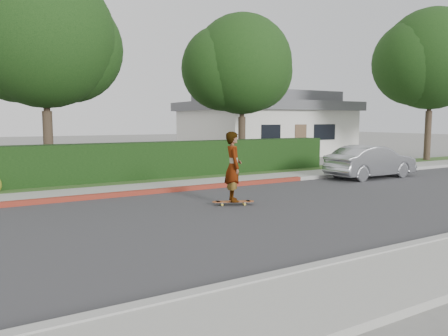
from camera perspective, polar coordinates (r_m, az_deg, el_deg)
The scene contains 14 objects.
ground at distance 13.78m, azimuth 17.66°, elevation -3.89°, with size 120.00×120.00×0.00m, color slate.
road at distance 13.78m, azimuth 17.66°, elevation -3.87°, with size 60.00×8.00×0.01m, color #2D2D30.
curb_far at distance 16.73m, azimuth 7.15°, elevation -1.63°, with size 60.00×0.20×0.15m, color #9E9E99.
curb_red_section at distance 14.26m, azimuth -8.97°, elevation -3.02°, with size 12.00×0.21×0.15m, color maroon.
sidewalk_far at distance 17.45m, azimuth 5.34°, elevation -1.34°, with size 60.00×1.60×0.12m, color gray.
planting_strip at distance 18.76m, azimuth 2.47°, elevation -0.81°, with size 60.00×1.60×0.10m, color #2D4C1E.
hedge at distance 17.78m, azimuth -6.72°, elevation 1.03°, with size 15.00×1.00×1.50m, color black.
tree_left at distance 18.11m, azimuth -22.60°, elevation 15.03°, with size 5.99×5.21×8.00m.
tree_center at distance 21.74m, azimuth 2.07°, elevation 12.98°, with size 5.66×4.84×7.44m.
tree_right at distance 27.75m, azimuth 25.12°, elevation 12.44°, with size 6.32×5.60×8.56m.
house at distance 30.90m, azimuth 5.41°, elevation 5.75°, with size 10.60×8.60×4.30m.
skateboard at distance 12.17m, azimuth 1.20°, elevation -4.43°, with size 1.16×0.69×0.11m.
skateboarder at distance 12.03m, azimuth 1.21°, elevation 0.18°, with size 0.70×0.46×1.93m, color white.
car_silver at distance 18.81m, azimuth 18.66°, elevation 0.78°, with size 1.41×4.06×1.34m, color #A4A5AB.
Camera 1 is at (-10.18, -8.99, 2.36)m, focal length 35.00 mm.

